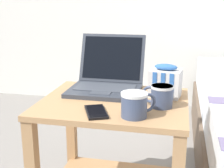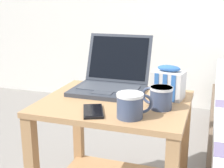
% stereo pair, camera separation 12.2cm
% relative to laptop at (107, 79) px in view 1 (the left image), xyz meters
% --- Properties ---
extents(bedside_table, '(0.60, 0.49, 0.55)m').
position_rel_laptop_xyz_m(bedside_table, '(0.06, -0.15, -0.25)').
color(bedside_table, tan).
rests_on(bedside_table, ground_plane).
extents(laptop, '(0.31, 0.33, 0.24)m').
position_rel_laptop_xyz_m(laptop, '(0.00, 0.00, 0.00)').
color(laptop, '#333842').
rests_on(laptop, bedside_table).
extents(mug_front_left, '(0.12, 0.10, 0.09)m').
position_rel_laptop_xyz_m(mug_front_left, '(0.17, -0.31, 0.00)').
color(mug_front_left, '#3F4C6B').
rests_on(mug_front_left, bedside_table).
extents(mug_front_right, '(0.12, 0.09, 0.09)m').
position_rel_laptop_xyz_m(mug_front_right, '(0.26, -0.19, -0.00)').
color(mug_front_right, '#3F4C6B').
rests_on(mug_front_right, bedside_table).
extents(snack_bag, '(0.14, 0.11, 0.14)m').
position_rel_laptop_xyz_m(snack_bag, '(0.26, -0.05, 0.02)').
color(snack_bag, silver).
rests_on(snack_bag, bedside_table).
extents(cell_phone, '(0.12, 0.16, 0.01)m').
position_rel_laptop_xyz_m(cell_phone, '(0.03, -0.31, -0.04)').
color(cell_phone, black).
rests_on(cell_phone, bedside_table).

